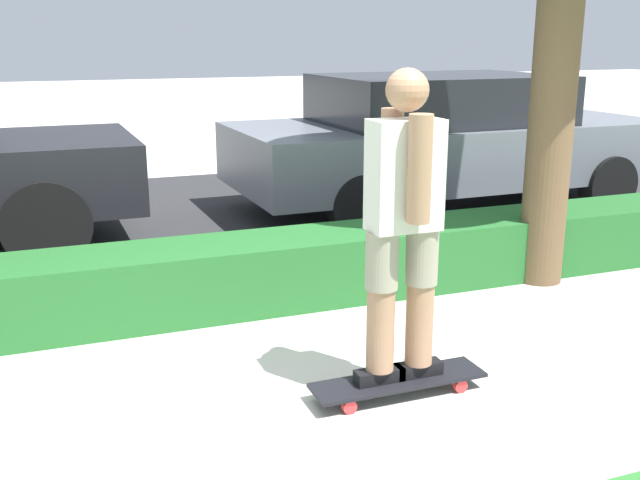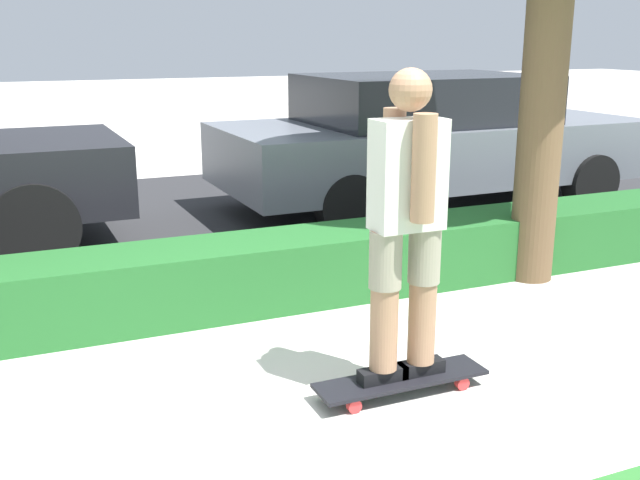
% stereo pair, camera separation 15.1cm
% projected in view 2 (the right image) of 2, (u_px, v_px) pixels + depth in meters
% --- Properties ---
extents(ground_plane, '(60.00, 60.00, 0.00)m').
position_uv_depth(ground_plane, '(341.00, 409.00, 3.77)').
color(ground_plane, beige).
extents(street_asphalt, '(12.81, 5.00, 0.01)m').
position_uv_depth(street_asphalt, '(165.00, 223.00, 7.49)').
color(street_asphalt, '#2D2D30').
rests_on(street_asphalt, ground_plane).
extents(hedge_row, '(12.81, 0.60, 0.47)m').
position_uv_depth(hedge_row, '(243.00, 274.00, 5.13)').
color(hedge_row, '#236028').
rests_on(hedge_row, ground_plane).
extents(skateboard, '(0.94, 0.24, 0.09)m').
position_uv_depth(skateboard, '(401.00, 380.00, 3.91)').
color(skateboard, black).
rests_on(skateboard, ground_plane).
extents(skater_person, '(0.48, 0.41, 1.58)m').
position_uv_depth(skater_person, '(406.00, 221.00, 3.69)').
color(skater_person, black).
rests_on(skater_person, skateboard).
extents(parked_car_middle, '(4.67, 2.02, 1.42)m').
position_uv_depth(parked_car_middle, '(430.00, 138.00, 8.13)').
color(parked_car_middle, slate).
rests_on(parked_car_middle, ground_plane).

